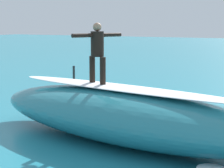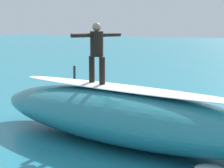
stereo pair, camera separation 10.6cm
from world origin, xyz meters
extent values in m
plane|color=teal|center=(0.00, 0.00, 0.00)|extent=(120.00, 120.00, 0.00)
ellipsoid|color=teal|center=(0.57, 2.71, 0.62)|extent=(8.32, 3.88, 1.24)
ellipsoid|color=white|center=(0.57, 2.71, 1.28)|extent=(6.86, 2.03, 0.08)
ellipsoid|color=#E0563D|center=(1.39, 2.57, 1.28)|extent=(1.94, 1.27, 0.06)
cylinder|color=black|center=(1.60, 2.47, 1.65)|extent=(0.15, 0.15, 0.68)
cylinder|color=black|center=(1.18, 2.66, 1.65)|extent=(0.15, 0.15, 0.68)
cylinder|color=black|center=(1.39, 2.57, 2.30)|extent=(0.43, 0.43, 0.62)
sphere|color=tan|center=(1.39, 2.57, 2.71)|extent=(0.21, 0.21, 0.21)
cylinder|color=black|center=(1.57, 2.97, 2.52)|extent=(0.32, 0.54, 0.10)
cylinder|color=black|center=(1.21, 2.17, 2.52)|extent=(0.32, 0.54, 0.10)
ellipsoid|color=silver|center=(2.32, -0.59, 0.04)|extent=(1.92, 1.67, 0.07)
cylinder|color=black|center=(2.32, -0.59, 0.23)|extent=(0.88, 0.79, 0.31)
sphere|color=tan|center=(2.74, -0.25, 0.29)|extent=(0.22, 0.22, 0.22)
cylinder|color=black|center=(1.74, -1.16, 0.14)|extent=(0.66, 0.57, 0.14)
cylinder|color=black|center=(1.63, -1.02, 0.14)|extent=(0.66, 0.57, 0.14)
sphere|color=red|center=(4.10, -0.35, 0.40)|extent=(0.79, 0.79, 0.79)
cylinder|color=#262626|center=(4.10, -0.35, 1.07)|extent=(0.08, 0.08, 0.56)
ellipsoid|color=white|center=(-1.84, 3.73, 0.07)|extent=(0.66, 0.60, 0.13)
ellipsoid|color=white|center=(1.12, 0.10, 0.05)|extent=(0.74, 0.67, 0.10)
camera|label=1|loc=(-3.92, 11.35, 2.85)|focal=66.89mm
camera|label=2|loc=(-4.01, 11.29, 2.85)|focal=66.89mm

